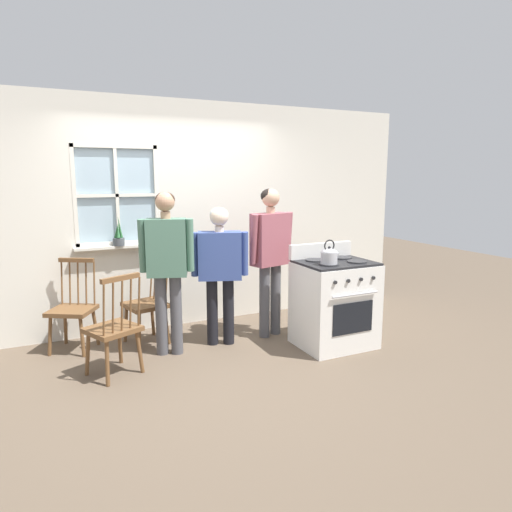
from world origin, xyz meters
The scene contains 11 objects.
ground_plane centered at (0.00, 0.00, 0.00)m, with size 16.00×16.00×0.00m, color brown.
wall_back centered at (0.03, 1.40, 1.34)m, with size 6.40×0.16×2.70m.
chair_by_window centered at (-0.92, 0.20, 0.44)m, with size 0.55×0.54×0.96m.
chair_near_wall centered at (-0.47, 0.90, 0.44)m, with size 0.49×0.50×0.96m.
chair_center_cluster centered at (-1.21, 1.03, 0.44)m, with size 0.56×0.56×0.96m.
person_elderly_left centered at (-0.34, 0.49, 1.00)m, with size 0.55×0.32×1.66m.
person_teen_center centered at (0.24, 0.53, 0.90)m, with size 0.61×0.35×1.49m.
person_adult_right centered at (0.86, 0.54, 1.02)m, with size 0.60×0.31×1.68m.
stove centered at (1.34, -0.03, 0.47)m, with size 0.78×0.68×1.08m.
kettle centered at (1.16, -0.17, 1.02)m, with size 0.21×0.17×0.25m.
potted_plant centered at (-0.67, 1.31, 1.13)m, with size 0.13×0.13×0.34m.
Camera 1 is at (-1.46, -3.95, 1.81)m, focal length 32.00 mm.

